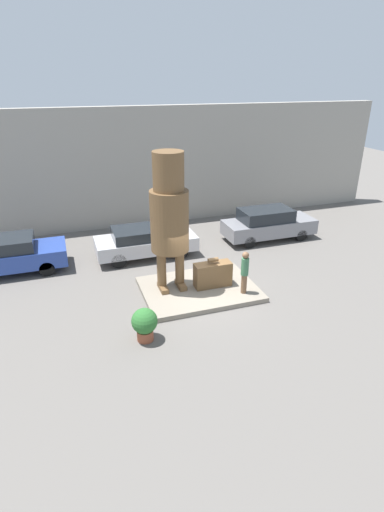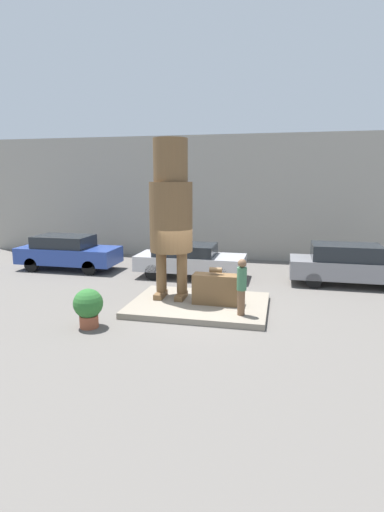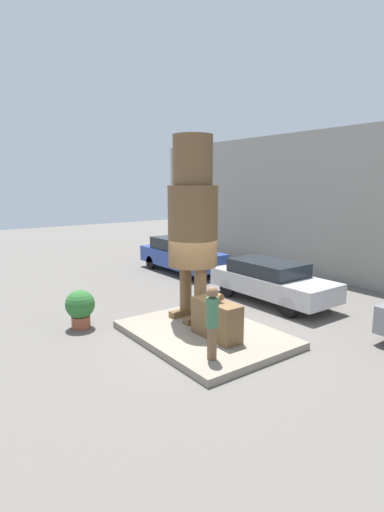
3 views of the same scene
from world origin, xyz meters
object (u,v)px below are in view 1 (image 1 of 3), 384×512
Objects in this scene: giant_suitcase at (213,274)px; statue_figure at (169,212)px; parked_car_silver at (145,241)px; parked_car_grey at (268,224)px; planter_pot at (145,323)px; parked_car_blue at (8,255)px; tourist at (245,271)px.

statue_figure is at bearing 165.28° from giant_suitcase.
statue_figure is 1.14× the size of parked_car_silver.
planter_pot is at bearing -140.51° from parked_car_grey.
parked_car_grey is at bearing 39.49° from planter_pot.
parked_car_silver is (5.76, -0.23, -0.06)m from parked_car_blue.
parked_car_silver reaches higher than planter_pot.
tourist is 1.50× the size of planter_pot.
planter_pot is (-7.77, -6.41, -0.21)m from parked_car_grey.
statue_figure reaches higher than tourist.
statue_figure is 3.60× the size of giant_suitcase.
tourist is (0.90, -0.88, 0.43)m from giant_suitcase.
giant_suitcase is 0.31× the size of parked_car_grey.
parked_car_grey is (6.14, 3.67, -2.37)m from statue_figure.
tourist is (2.46, -1.29, -2.10)m from statue_figure.
statue_figure is at bearing -149.16° from parked_car_grey.
giant_suitcase is 1.29× the size of planter_pot.
statue_figure is at bearing -32.17° from parked_car_blue.
giant_suitcase is 0.32× the size of parked_car_blue.
parked_car_blue is at bearing 151.04° from giant_suitcase.
parked_car_grey is at bearing 41.61° from giant_suitcase.
tourist is at bearing -126.61° from parked_car_grey.
statue_figure is 3.48m from tourist.
parked_car_blue reaches higher than planter_pot.
parked_car_blue is 1.00× the size of parked_car_silver.
parked_car_blue is 12.13m from parked_car_grey.
giant_suitcase is at bearing -14.72° from statue_figure.
giant_suitcase is 0.32× the size of parked_car_silver.
parked_car_blue is at bearing 177.75° from parked_car_silver.
planter_pot is at bearing -143.82° from giant_suitcase.
parked_car_blue is 4.09× the size of planter_pot.
parked_car_blue is at bearing 149.09° from tourist.
planter_pot is (-1.41, -6.28, -0.14)m from parked_car_silver.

